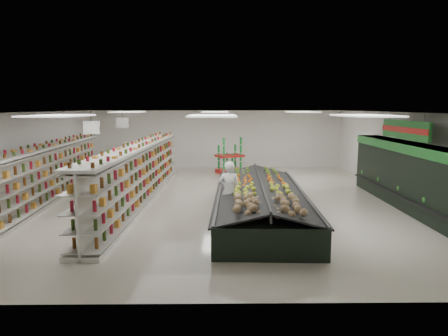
{
  "coord_description": "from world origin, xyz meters",
  "views": [
    {
      "loc": [
        0.18,
        -14.5,
        3.38
      ],
      "look_at": [
        0.35,
        0.26,
        1.13
      ],
      "focal_mm": 32.0,
      "sensor_mm": 36.0,
      "label": 1
    }
  ],
  "objects_px": {
    "produce_island": "(260,200)",
    "shopper_background": "(127,160)",
    "soda_endcap": "(230,157)",
    "gondola_center": "(140,175)",
    "gondola_left": "(44,177)",
    "shopper_main": "(229,191)"
  },
  "relations": [
    {
      "from": "soda_endcap",
      "to": "shopper_main",
      "type": "relative_size",
      "value": 0.94
    },
    {
      "from": "gondola_left",
      "to": "gondola_center",
      "type": "xyz_separation_m",
      "value": [
        3.37,
        0.21,
        0.02
      ]
    },
    {
      "from": "soda_endcap",
      "to": "shopper_main",
      "type": "distance_m",
      "value": 8.79
    },
    {
      "from": "gondola_center",
      "to": "shopper_background",
      "type": "xyz_separation_m",
      "value": [
        -1.51,
        4.56,
        -0.07
      ]
    },
    {
      "from": "gondola_left",
      "to": "produce_island",
      "type": "distance_m",
      "value": 7.77
    },
    {
      "from": "gondola_center",
      "to": "shopper_main",
      "type": "distance_m",
      "value": 4.1
    },
    {
      "from": "soda_endcap",
      "to": "shopper_main",
      "type": "bearing_deg",
      "value": -91.57
    },
    {
      "from": "gondola_left",
      "to": "shopper_background",
      "type": "bearing_deg",
      "value": 66.08
    },
    {
      "from": "gondola_center",
      "to": "soda_endcap",
      "type": "distance_m",
      "value": 7.05
    },
    {
      "from": "gondola_center",
      "to": "produce_island",
      "type": "relative_size",
      "value": 1.54
    },
    {
      "from": "gondola_left",
      "to": "gondola_center",
      "type": "height_order",
      "value": "gondola_center"
    },
    {
      "from": "gondola_center",
      "to": "soda_endcap",
      "type": "relative_size",
      "value": 6.98
    },
    {
      "from": "gondola_left",
      "to": "shopper_background",
      "type": "xyz_separation_m",
      "value": [
        1.86,
        4.78,
        -0.05
      ]
    },
    {
      "from": "soda_endcap",
      "to": "shopper_background",
      "type": "height_order",
      "value": "shopper_background"
    },
    {
      "from": "gondola_center",
      "to": "produce_island",
      "type": "distance_m",
      "value": 4.69
    },
    {
      "from": "soda_endcap",
      "to": "shopper_main",
      "type": "height_order",
      "value": "shopper_main"
    },
    {
      "from": "shopper_background",
      "to": "shopper_main",
      "type": "bearing_deg",
      "value": -142.49
    },
    {
      "from": "gondola_center",
      "to": "shopper_background",
      "type": "distance_m",
      "value": 4.81
    },
    {
      "from": "gondola_left",
      "to": "soda_endcap",
      "type": "xyz_separation_m",
      "value": [
        6.77,
        6.38,
        -0.1
      ]
    },
    {
      "from": "soda_endcap",
      "to": "shopper_background",
      "type": "relative_size",
      "value": 0.97
    },
    {
      "from": "produce_island",
      "to": "shopper_background",
      "type": "height_order",
      "value": "shopper_background"
    },
    {
      "from": "gondola_center",
      "to": "produce_island",
      "type": "height_order",
      "value": "gondola_center"
    }
  ]
}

